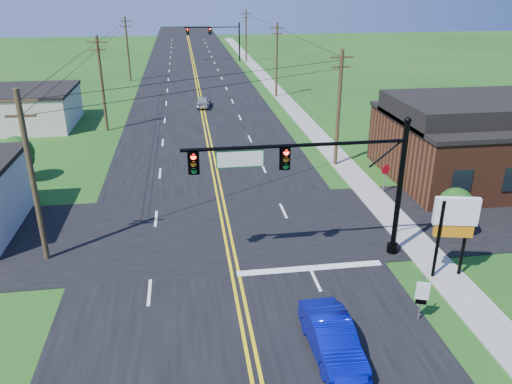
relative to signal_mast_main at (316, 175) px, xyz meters
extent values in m
plane|color=#174513|center=(-4.34, -8.00, -4.75)|extent=(260.00, 260.00, 0.00)
cube|color=black|center=(-4.34, 42.00, -4.73)|extent=(16.00, 220.00, 0.04)
cube|color=black|center=(-4.34, 4.00, -4.73)|extent=(70.00, 10.00, 0.04)
cube|color=gray|center=(6.16, 32.00, -4.71)|extent=(2.00, 160.00, 0.08)
cylinder|color=black|center=(4.46, 0.00, -1.15)|extent=(0.28, 0.28, 7.20)
cylinder|color=black|center=(4.46, 0.00, -4.50)|extent=(0.60, 0.60, 0.50)
sphere|color=black|center=(4.46, 0.00, 2.55)|extent=(0.36, 0.36, 0.36)
cylinder|color=black|center=(-1.04, 0.00, 1.55)|extent=(11.00, 0.18, 0.18)
cube|color=#055D1B|center=(-3.74, 0.00, 1.00)|extent=(2.30, 0.06, 0.85)
cylinder|color=black|center=(4.46, 72.00, -1.15)|extent=(0.28, 0.28, 7.20)
cylinder|color=black|center=(4.46, 72.00, -4.50)|extent=(0.60, 0.60, 0.50)
sphere|color=black|center=(4.46, 72.00, 2.55)|extent=(0.36, 0.36, 0.36)
cylinder|color=black|center=(-0.54, 72.00, 1.25)|extent=(10.00, 0.18, 0.18)
cube|color=#055D1B|center=(-3.74, 72.00, 0.70)|extent=(2.30, 0.06, 0.85)
cube|color=#542818|center=(15.66, 10.00, -2.55)|extent=(14.00, 11.00, 4.40)
cube|color=black|center=(15.66, 10.00, -0.20)|extent=(14.20, 11.20, 0.30)
cube|color=beige|center=(-23.34, 30.00, -3.05)|extent=(12.00, 9.00, 3.40)
cube|color=black|center=(-23.34, 30.00, -1.20)|extent=(12.20, 9.20, 0.30)
cylinder|color=#3B2B1A|center=(-13.84, 2.00, -0.25)|extent=(0.28, 0.28, 9.00)
cube|color=#3B2B1A|center=(-13.84, 2.00, 3.65)|extent=(1.80, 0.12, 0.12)
cube|color=#3B2B1A|center=(-13.84, 2.00, 2.95)|extent=(1.40, 0.12, 0.12)
cylinder|color=#3B2B1A|center=(-13.84, 27.00, -0.25)|extent=(0.28, 0.28, 9.00)
cube|color=#3B2B1A|center=(-13.84, 27.00, 3.65)|extent=(1.80, 0.12, 0.12)
cube|color=#3B2B1A|center=(-13.84, 27.00, 2.95)|extent=(1.40, 0.12, 0.12)
cylinder|color=#3B2B1A|center=(-13.84, 54.00, -0.25)|extent=(0.28, 0.28, 9.00)
cube|color=#3B2B1A|center=(-13.84, 54.00, 3.65)|extent=(1.80, 0.12, 0.12)
cube|color=#3B2B1A|center=(-13.84, 54.00, 2.95)|extent=(1.40, 0.12, 0.12)
cylinder|color=#3B2B1A|center=(5.46, 14.00, -0.25)|extent=(0.28, 0.28, 9.00)
cube|color=#3B2B1A|center=(5.46, 14.00, 3.65)|extent=(1.80, 0.12, 0.12)
cube|color=#3B2B1A|center=(5.46, 14.00, 2.95)|extent=(1.40, 0.12, 0.12)
cylinder|color=#3B2B1A|center=(5.46, 40.00, -0.25)|extent=(0.28, 0.28, 9.00)
cube|color=#3B2B1A|center=(5.46, 40.00, 3.65)|extent=(1.80, 0.12, 0.12)
cube|color=#3B2B1A|center=(5.46, 40.00, 2.95)|extent=(1.40, 0.12, 0.12)
cylinder|color=#3B2B1A|center=(5.46, 70.00, -0.25)|extent=(0.28, 0.28, 9.00)
cube|color=#3B2B1A|center=(5.46, 70.00, 3.65)|extent=(1.80, 0.12, 0.12)
cube|color=#3B2B1A|center=(5.46, 70.00, 2.95)|extent=(1.40, 0.12, 0.12)
cylinder|color=#3B2B1A|center=(11.66, 18.00, -3.83)|extent=(0.24, 0.24, 1.85)
sphere|color=#0F3F11|center=(11.66, 18.00, -2.15)|extent=(3.00, 3.00, 3.00)
cylinder|color=#3B2B1A|center=(8.66, 1.50, -4.09)|extent=(0.24, 0.24, 1.32)
sphere|color=#0F3F11|center=(8.66, 1.50, -2.89)|extent=(2.00, 2.00, 2.00)
cylinder|color=#3B2B1A|center=(-18.34, 14.00, -3.98)|extent=(0.24, 0.24, 1.54)
sphere|color=#0F3F11|center=(-18.34, 14.00, -2.58)|extent=(2.40, 2.40, 2.40)
imported|color=#070F9E|center=(-1.06, -7.27, -4.01)|extent=(1.72, 4.57, 1.49)
imported|color=#AAA9AE|center=(-3.97, 35.44, -4.11)|extent=(1.99, 3.90, 1.27)
cylinder|color=slate|center=(3.26, -5.76, -3.62)|extent=(0.09, 0.09, 2.25)
cube|color=white|center=(3.26, -5.79, -2.96)|extent=(0.54, 0.22, 0.31)
cube|color=white|center=(3.26, -5.79, -3.37)|extent=(0.54, 0.22, 0.56)
cube|color=black|center=(3.26, -5.79, -3.78)|extent=(0.44, 0.19, 0.23)
cylinder|color=slate|center=(7.12, 8.01, -3.77)|extent=(0.08, 0.08, 1.96)
cylinder|color=#B30A1B|center=(7.12, 7.98, -3.02)|extent=(0.71, 0.31, 0.75)
cylinder|color=black|center=(5.47, -2.63, -2.68)|extent=(0.19, 0.19, 4.14)
cylinder|color=black|center=(6.85, -2.63, -2.68)|extent=(0.19, 0.19, 4.14)
cube|color=white|center=(6.16, -2.63, -1.19)|extent=(2.08, 0.71, 1.38)
cube|color=#CC720C|center=(6.16, -2.63, -2.22)|extent=(1.85, 0.63, 0.57)
camera|label=1|loc=(-6.23, -22.26, 8.74)|focal=35.00mm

